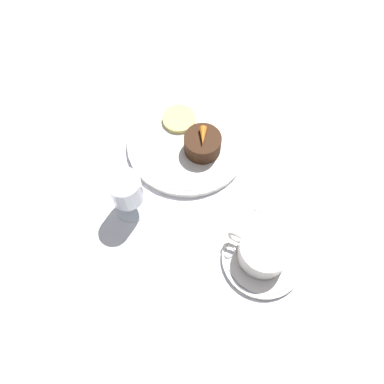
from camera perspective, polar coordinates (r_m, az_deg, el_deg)
ground_plane at (r=0.83m, az=-0.73°, el=5.99°), size 3.00×3.00×0.00m
dinner_plate at (r=0.83m, az=-0.72°, el=7.53°), size 0.26×0.26×0.01m
saucer at (r=0.73m, az=10.66°, el=-9.88°), size 0.15×0.15×0.01m
coffee_cup at (r=0.70m, az=10.84°, el=-8.83°), size 0.12×0.09×0.05m
spoon at (r=0.73m, az=7.48°, el=-7.82°), size 0.05×0.10×0.00m
wine_glass at (r=0.71m, az=-9.98°, el=0.08°), size 0.07×0.07×0.11m
fork at (r=0.80m, az=10.98°, el=1.75°), size 0.05×0.19×0.01m
dessert_cake at (r=0.80m, az=1.62°, el=7.38°), size 0.08×0.08×0.04m
carrot_garnish at (r=0.77m, az=1.67°, el=8.56°), size 0.03×0.04×0.02m
pineapple_slice at (r=0.86m, az=-1.97°, el=11.08°), size 0.08×0.08×0.01m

